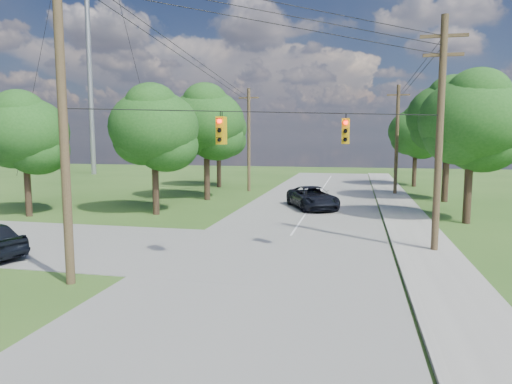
% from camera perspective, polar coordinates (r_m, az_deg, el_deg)
% --- Properties ---
extents(ground, '(140.00, 140.00, 0.00)m').
position_cam_1_polar(ground, '(15.55, -8.51, -12.80)').
color(ground, '#2C511B').
rests_on(ground, ground).
extents(main_road, '(10.00, 100.00, 0.03)m').
position_cam_1_polar(main_road, '(19.65, 2.30, -8.52)').
color(main_road, gray).
rests_on(main_road, ground).
extents(sidewalk_east, '(2.60, 100.00, 0.12)m').
position_cam_1_polar(sidewalk_east, '(19.66, 22.15, -8.88)').
color(sidewalk_east, '#ABA7A0').
rests_on(sidewalk_east, ground).
extents(pole_sw, '(2.00, 0.32, 12.00)m').
position_cam_1_polar(pole_sw, '(17.24, -23.04, 9.68)').
color(pole_sw, brown).
rests_on(pole_sw, ground).
extents(pole_ne, '(2.00, 0.32, 10.50)m').
position_cam_1_polar(pole_ne, '(21.98, 21.98, 6.99)').
color(pole_ne, brown).
rests_on(pole_ne, ground).
extents(pole_north_e, '(2.00, 0.32, 10.00)m').
position_cam_1_polar(pole_north_e, '(43.82, 17.19, 6.34)').
color(pole_north_e, brown).
rests_on(pole_north_e, ground).
extents(pole_north_w, '(2.00, 0.32, 10.00)m').
position_cam_1_polar(pole_north_w, '(44.87, -0.90, 6.64)').
color(pole_north_w, brown).
rests_on(pole_north_w, ground).
extents(power_lines, '(13.93, 29.62, 4.93)m').
position_cam_1_polar(power_lines, '(25.81, 3.91, 15.55)').
color(power_lines, black).
rests_on(power_lines, ground).
extents(traffic_signals, '(4.91, 3.27, 1.05)m').
position_cam_1_polar(traffic_signals, '(18.31, 3.79, 7.70)').
color(traffic_signals, '#CC990C').
rests_on(traffic_signals, ground).
extents(radio_mast, '(0.70, 0.70, 45.00)m').
position_cam_1_polar(radio_mast, '(72.47, -20.34, 20.12)').
color(radio_mast, gray).
rests_on(radio_mast, ground).
extents(tree_w_near, '(6.00, 6.00, 8.40)m').
position_cam_1_polar(tree_w_near, '(31.62, -12.63, 7.90)').
color(tree_w_near, '#3D2C1E').
rests_on(tree_w_near, ground).
extents(tree_w_mid, '(6.40, 6.40, 9.22)m').
position_cam_1_polar(tree_w_mid, '(38.71, -6.24, 8.74)').
color(tree_w_mid, '#3D2C1E').
rests_on(tree_w_mid, ground).
extents(tree_w_far, '(6.00, 6.00, 8.73)m').
position_cam_1_polar(tree_w_far, '(48.83, -4.71, 7.94)').
color(tree_w_far, '#3D2C1E').
rests_on(tree_w_far, ground).
extents(tree_e_near, '(6.20, 6.20, 8.81)m').
position_cam_1_polar(tree_e_near, '(30.44, 25.35, 8.09)').
color(tree_e_near, '#3D2C1E').
rests_on(tree_e_near, ground).
extents(tree_e_mid, '(6.60, 6.60, 9.64)m').
position_cam_1_polar(tree_e_mid, '(40.36, 22.91, 8.64)').
color(tree_e_mid, '#3D2C1E').
rests_on(tree_e_mid, ground).
extents(tree_e_far, '(5.80, 5.80, 8.32)m').
position_cam_1_polar(tree_e_far, '(52.05, 19.37, 7.14)').
color(tree_e_far, '#3D2C1E').
rests_on(tree_e_far, ground).
extents(tree_cross_n, '(5.60, 5.60, 7.91)m').
position_cam_1_polar(tree_cross_n, '(33.75, -26.96, 6.69)').
color(tree_cross_n, '#3D2C1E').
rests_on(tree_cross_n, ground).
extents(car_main_north, '(4.78, 6.37, 1.61)m').
position_cam_1_polar(car_main_north, '(33.96, 7.09, -0.70)').
color(car_main_north, black).
rests_on(car_main_north, main_road).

